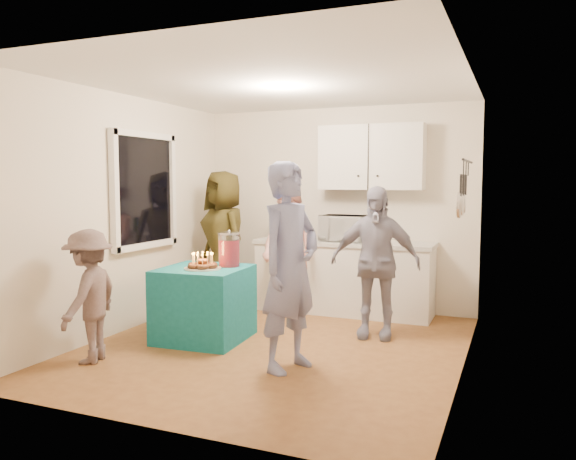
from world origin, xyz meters
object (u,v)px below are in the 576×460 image
at_px(child_near_left, 89,296).
at_px(punch_jar, 229,250).
at_px(counter, 344,279).
at_px(woman_back_right, 375,262).
at_px(woman_back_center, 289,251).
at_px(microwave, 345,228).
at_px(man_birthday, 290,266).
at_px(party_table, 204,304).
at_px(woman_back_left, 224,240).

bearing_deg(child_near_left, punch_jar, 133.87).
relative_size(counter, woman_back_right, 1.37).
bearing_deg(woman_back_center, microwave, 58.31).
bearing_deg(man_birthday, microwave, 22.60).
height_order(party_table, man_birthday, man_birthday).
bearing_deg(punch_jar, microwave, 62.55).
relative_size(counter, punch_jar, 6.47).
bearing_deg(microwave, child_near_left, -116.54).
distance_m(microwave, woman_back_left, 1.56).
height_order(microwave, woman_back_right, woman_back_right).
bearing_deg(man_birthday, woman_back_center, 40.84).
bearing_deg(counter, woman_back_left, -165.90).
height_order(party_table, punch_jar, punch_jar).
relative_size(man_birthday, woman_back_left, 1.02).
bearing_deg(woman_back_center, child_near_left, -89.19).
bearing_deg(man_birthday, woman_back_left, 60.37).
xyz_separation_m(counter, child_near_left, (-1.59, -2.75, 0.18)).
bearing_deg(woman_back_center, counter, 58.74).
relative_size(punch_jar, woman_back_right, 0.21).
height_order(woman_back_left, child_near_left, woman_back_left).
bearing_deg(counter, woman_back_center, -145.33).
xyz_separation_m(party_table, woman_back_center, (0.42, 1.32, 0.42)).
distance_m(punch_jar, woman_back_center, 1.17).
distance_m(party_table, woman_back_center, 1.45).
distance_m(punch_jar, woman_back_right, 1.54).
distance_m(woman_back_left, woman_back_center, 0.92).
bearing_deg(microwave, counter, -176.34).
xyz_separation_m(woman_back_center, woman_back_right, (1.21, -0.54, 0.00)).
bearing_deg(child_near_left, party_table, 137.38).
bearing_deg(woman_back_right, party_table, -159.44).
distance_m(man_birthday, woman_back_right, 1.37).
height_order(counter, microwave, microwave).
relative_size(party_table, punch_jar, 2.50).
distance_m(microwave, party_table, 2.11).
bearing_deg(woman_back_left, punch_jar, -25.08).
bearing_deg(woman_back_right, microwave, 118.12).
relative_size(microwave, woman_back_right, 0.36).
distance_m(counter, woman_back_center, 0.80).
relative_size(microwave, party_table, 0.68).
bearing_deg(woman_back_right, punch_jar, -162.13).
xyz_separation_m(microwave, punch_jar, (-0.80, -1.54, -0.14)).
distance_m(microwave, woman_back_center, 0.76).
bearing_deg(woman_back_center, man_birthday, -43.33).
height_order(man_birthday, child_near_left, man_birthday).
relative_size(counter, party_table, 2.59).
bearing_deg(microwave, party_table, -116.66).
xyz_separation_m(counter, microwave, (0.01, 0.00, 0.64)).
xyz_separation_m(punch_jar, child_near_left, (-0.80, -1.21, -0.32)).
height_order(woman_back_left, woman_back_center, woman_back_left).
xyz_separation_m(party_table, man_birthday, (1.18, -0.51, 0.53)).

